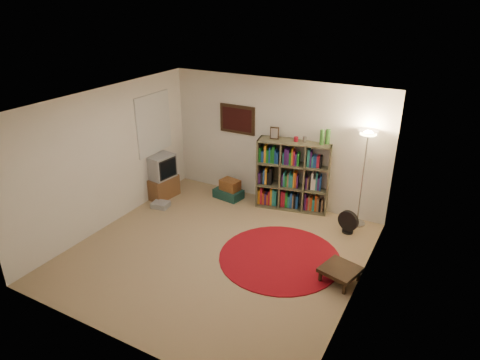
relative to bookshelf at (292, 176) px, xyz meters
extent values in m
cube|color=#9C7F5B|center=(-0.44, -2.09, -0.68)|extent=(4.50, 4.50, 0.02)
cube|color=white|center=(-0.44, -2.09, 1.84)|extent=(4.50, 4.50, 0.02)
cube|color=silver|center=(-0.44, 0.17, 0.58)|extent=(4.50, 0.02, 2.50)
cube|color=silver|center=(-0.44, -4.35, 0.58)|extent=(4.50, 0.02, 2.50)
cube|color=silver|center=(-2.70, -2.09, 0.58)|extent=(0.02, 4.50, 2.50)
cube|color=silver|center=(1.82, -2.09, 0.58)|extent=(0.02, 4.50, 2.50)
cube|color=black|center=(-1.29, 0.14, 0.93)|extent=(0.78, 0.04, 0.58)
cube|color=#380C0B|center=(-1.29, 0.12, 0.93)|extent=(0.66, 0.01, 0.46)
cube|color=white|center=(-2.68, -0.79, 0.88)|extent=(0.03, 1.00, 1.20)
cube|color=beige|center=(1.41, 0.15, 0.53)|extent=(0.08, 0.01, 0.12)
cube|color=brown|center=(0.02, 0.00, -0.66)|extent=(1.44, 0.68, 0.03)
cube|color=brown|center=(0.02, 0.00, 0.70)|extent=(1.44, 0.68, 0.03)
cube|color=brown|center=(-0.64, -0.15, 0.02)|extent=(0.11, 0.39, 1.39)
cube|color=brown|center=(0.69, 0.14, 0.02)|extent=(0.11, 0.39, 1.39)
cube|color=brown|center=(-0.02, 0.18, 0.02)|extent=(1.36, 0.32, 1.39)
cube|color=brown|center=(-0.21, -0.05, 0.02)|extent=(0.11, 0.38, 1.33)
cube|color=brown|center=(0.25, 0.05, 0.02)|extent=(0.11, 0.38, 1.33)
cube|color=brown|center=(0.02, 0.00, -0.21)|extent=(1.38, 0.65, 0.03)
cube|color=brown|center=(0.02, 0.00, 0.25)|extent=(1.38, 0.65, 0.03)
cube|color=orange|center=(-0.60, -0.18, -0.49)|extent=(0.08, 0.16, 0.30)
cube|color=maroon|center=(-0.56, -0.17, -0.46)|extent=(0.07, 0.16, 0.36)
cube|color=#B84417|center=(-0.51, -0.16, -0.52)|extent=(0.07, 0.16, 0.24)
cube|color=#3B175C|center=(-0.47, -0.15, -0.52)|extent=(0.07, 0.16, 0.24)
cube|color=#B84417|center=(-0.43, -0.14, -0.53)|extent=(0.07, 0.16, 0.22)
cube|color=maroon|center=(-0.40, -0.14, -0.49)|extent=(0.06, 0.16, 0.30)
cube|color=orange|center=(-0.36, -0.13, -0.47)|extent=(0.07, 0.16, 0.35)
cube|color=teal|center=(-0.32, -0.12, -0.46)|extent=(0.07, 0.16, 0.36)
cube|color=teal|center=(-0.27, -0.11, -0.48)|extent=(0.07, 0.16, 0.33)
cube|color=#3B175C|center=(-0.60, -0.18, -0.08)|extent=(0.08, 0.16, 0.22)
cube|color=black|center=(-0.55, -0.17, -0.07)|extent=(0.07, 0.16, 0.25)
cube|color=navy|center=(-0.51, -0.16, -0.05)|extent=(0.07, 0.16, 0.29)
cube|color=orange|center=(-0.47, -0.15, -0.02)|extent=(0.07, 0.16, 0.33)
cube|color=black|center=(-0.43, -0.14, -0.06)|extent=(0.08, 0.16, 0.26)
cube|color=black|center=(-0.38, -0.13, -0.02)|extent=(0.08, 0.17, 0.34)
cube|color=#177320|center=(-0.60, -0.18, 0.40)|extent=(0.08, 0.16, 0.28)
cube|color=navy|center=(-0.55, -0.17, 0.37)|extent=(0.08, 0.17, 0.23)
cube|color=orange|center=(-0.50, -0.16, 0.43)|extent=(0.07, 0.16, 0.35)
cube|color=#177320|center=(-0.45, -0.15, 0.39)|extent=(0.08, 0.17, 0.26)
cube|color=navy|center=(-0.42, -0.14, 0.42)|extent=(0.06, 0.16, 0.32)
cube|color=#177320|center=(-0.38, -0.13, 0.40)|extent=(0.06, 0.16, 0.29)
cube|color=#177320|center=(-0.34, -0.12, 0.43)|extent=(0.08, 0.17, 0.34)
cube|color=navy|center=(-0.31, -0.12, 0.40)|extent=(0.06, 0.16, 0.28)
cube|color=navy|center=(-0.27, -0.11, 0.38)|extent=(0.08, 0.16, 0.23)
cube|color=maroon|center=(-0.15, -0.08, -0.47)|extent=(0.07, 0.16, 0.34)
cube|color=maroon|center=(-0.10, -0.07, -0.48)|extent=(0.07, 0.16, 0.31)
cube|color=#177320|center=(-0.06, -0.06, -0.48)|extent=(0.08, 0.16, 0.32)
cube|color=teal|center=(-0.01, -0.05, -0.52)|extent=(0.07, 0.16, 0.24)
cube|color=navy|center=(0.03, -0.04, -0.48)|extent=(0.08, 0.16, 0.32)
cube|color=brown|center=(0.07, -0.03, -0.50)|extent=(0.06, 0.16, 0.28)
cube|color=black|center=(0.10, -0.03, -0.48)|extent=(0.07, 0.16, 0.32)
cube|color=navy|center=(0.14, -0.02, -0.50)|extent=(0.08, 0.16, 0.27)
cube|color=#3B175C|center=(-0.15, -0.08, -0.07)|extent=(0.06, 0.16, 0.24)
cube|color=teal|center=(-0.12, -0.08, -0.04)|extent=(0.07, 0.16, 0.29)
cube|color=#177320|center=(-0.08, -0.07, -0.08)|extent=(0.07, 0.16, 0.22)
cube|color=brown|center=(-0.05, -0.06, -0.06)|extent=(0.06, 0.16, 0.26)
cube|color=teal|center=(-0.02, -0.05, -0.04)|extent=(0.06, 0.16, 0.29)
cube|color=teal|center=(0.02, -0.04, -0.07)|extent=(0.08, 0.17, 0.24)
cube|color=orange|center=(0.06, -0.04, -0.03)|extent=(0.06, 0.16, 0.31)
cube|color=#B84417|center=(0.10, -0.03, -0.04)|extent=(0.07, 0.16, 0.31)
cube|color=#3B175C|center=(0.13, -0.02, -0.06)|extent=(0.06, 0.16, 0.25)
cube|color=teal|center=(-0.15, -0.08, 0.38)|extent=(0.06, 0.16, 0.24)
cube|color=#3B175C|center=(-0.12, -0.08, 0.42)|extent=(0.07, 0.16, 0.33)
cube|color=#3B175C|center=(-0.07, -0.06, 0.42)|extent=(0.08, 0.17, 0.31)
cube|color=#177320|center=(-0.03, -0.06, 0.39)|extent=(0.07, 0.16, 0.26)
cube|color=orange|center=(0.01, -0.05, 0.43)|extent=(0.06, 0.16, 0.34)
cube|color=maroon|center=(0.04, -0.04, 0.41)|extent=(0.06, 0.16, 0.30)
cube|color=#3B175C|center=(0.08, -0.03, 0.38)|extent=(0.07, 0.16, 0.24)
cube|color=#177320|center=(0.12, -0.02, 0.39)|extent=(0.08, 0.16, 0.26)
cube|color=#3B175C|center=(0.30, 0.02, -0.47)|extent=(0.07, 0.16, 0.34)
cube|color=maroon|center=(0.34, 0.02, -0.51)|extent=(0.07, 0.16, 0.26)
cube|color=brown|center=(0.38, 0.03, -0.49)|extent=(0.06, 0.16, 0.30)
cube|color=#B84417|center=(0.41, 0.04, -0.50)|extent=(0.08, 0.16, 0.27)
cube|color=teal|center=(0.46, 0.05, -0.52)|extent=(0.08, 0.16, 0.23)
cube|color=#B84417|center=(0.50, 0.06, -0.47)|extent=(0.07, 0.16, 0.33)
cube|color=brown|center=(0.54, 0.07, -0.50)|extent=(0.07, 0.16, 0.28)
cube|color=black|center=(0.58, 0.08, -0.53)|extent=(0.07, 0.16, 0.22)
cube|color=brown|center=(0.62, 0.09, -0.51)|extent=(0.06, 0.16, 0.26)
cube|color=#3B175C|center=(0.30, 0.02, -0.08)|extent=(0.06, 0.16, 0.23)
cube|color=brown|center=(0.33, 0.02, -0.07)|extent=(0.06, 0.16, 0.23)
cube|color=black|center=(0.36, 0.03, -0.03)|extent=(0.07, 0.16, 0.32)
cube|color=silver|center=(0.40, 0.04, -0.02)|extent=(0.07, 0.16, 0.34)
cube|color=silver|center=(0.45, 0.05, -0.08)|extent=(0.07, 0.16, 0.23)
cube|color=teal|center=(0.49, 0.06, -0.01)|extent=(0.06, 0.16, 0.36)
cube|color=#3B175C|center=(0.52, 0.06, -0.06)|extent=(0.07, 0.16, 0.26)
cube|color=navy|center=(0.56, 0.07, -0.04)|extent=(0.06, 0.16, 0.30)
cube|color=teal|center=(0.31, 0.02, 0.43)|extent=(0.08, 0.17, 0.35)
cube|color=#3B175C|center=(0.35, 0.03, 0.42)|extent=(0.06, 0.16, 0.32)
cube|color=teal|center=(0.38, 0.03, 0.37)|extent=(0.06, 0.16, 0.22)
cube|color=navy|center=(0.41, 0.04, 0.38)|extent=(0.06, 0.16, 0.24)
cube|color=navy|center=(0.44, 0.05, 0.37)|extent=(0.06, 0.16, 0.23)
cube|color=maroon|center=(0.49, 0.06, 0.38)|extent=(0.08, 0.17, 0.24)
cube|color=black|center=(0.53, 0.07, 0.38)|extent=(0.07, 0.16, 0.23)
cube|color=black|center=(-0.37, -0.07, 0.84)|extent=(0.17, 0.06, 0.24)
cube|color=gray|center=(-0.37, -0.08, 0.84)|extent=(0.13, 0.04, 0.19)
cylinder|color=maroon|center=(0.04, 0.00, 0.76)|extent=(0.09, 0.09, 0.09)
cylinder|color=#B1B0B5|center=(0.20, 0.03, 0.77)|extent=(0.08, 0.08, 0.11)
cylinder|color=#428834|center=(0.52, 0.06, 0.86)|extent=(0.09, 0.09, 0.28)
cylinder|color=#428834|center=(0.60, 0.15, 0.86)|extent=(0.09, 0.09, 0.28)
cylinder|color=#B1B0B5|center=(1.35, -0.04, -0.66)|extent=(0.30, 0.30, 0.03)
cylinder|color=#B1B0B5|center=(1.35, -0.04, 0.20)|extent=(0.03, 0.03, 1.69)
cone|color=#B1B0B5|center=(1.35, -0.04, 1.07)|extent=(0.36, 0.36, 0.14)
cylinder|color=#FFD88C|center=(1.35, -0.04, 1.08)|extent=(0.29, 0.29, 0.02)
cylinder|color=black|center=(1.28, -0.41, -0.66)|extent=(0.24, 0.24, 0.03)
cylinder|color=black|center=(1.28, -0.41, -0.56)|extent=(0.05, 0.05, 0.15)
cylinder|color=black|center=(1.27, -0.44, -0.43)|extent=(0.38, 0.17, 0.38)
cube|color=brown|center=(-2.56, -0.83, -0.45)|extent=(0.52, 0.69, 0.44)
cube|color=#959498|center=(-2.56, -0.83, 0.01)|extent=(0.51, 0.58, 0.48)
cube|color=black|center=(-2.34, -0.86, 0.01)|extent=(0.08, 0.46, 0.41)
cube|color=black|center=(-2.33, -0.86, 0.01)|extent=(0.07, 0.40, 0.35)
cube|color=#959498|center=(-2.28, -1.25, -0.62)|extent=(0.36, 0.32, 0.11)
cube|color=#12322D|center=(-1.30, -0.23, -0.58)|extent=(0.62, 0.45, 0.18)
cube|color=brown|center=(-1.27, -0.21, -0.38)|extent=(0.42, 0.34, 0.22)
cube|color=black|center=(-0.56, 0.19, -0.54)|extent=(0.48, 0.44, 0.28)
cylinder|color=white|center=(-0.44, 0.09, -0.54)|extent=(0.13, 0.13, 0.27)
cylinder|color=maroon|center=(0.53, -1.74, -0.67)|extent=(1.97, 1.97, 0.02)
cube|color=black|center=(1.56, -1.87, -0.47)|extent=(0.62, 0.62, 0.06)
cube|color=black|center=(1.31, -2.02, -0.58)|extent=(0.05, 0.05, 0.18)
cube|color=black|center=(1.70, -2.12, -0.58)|extent=(0.05, 0.05, 0.18)
cube|color=black|center=(1.41, -1.62, -0.58)|extent=(0.05, 0.05, 0.18)
cube|color=black|center=(1.81, -1.73, -0.58)|extent=(0.05, 0.05, 0.18)
camera|label=1|loc=(2.76, -7.16, 3.31)|focal=32.00mm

